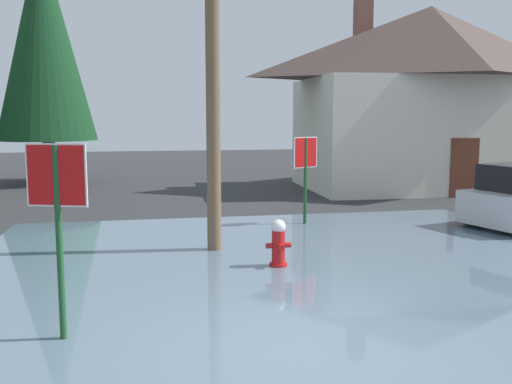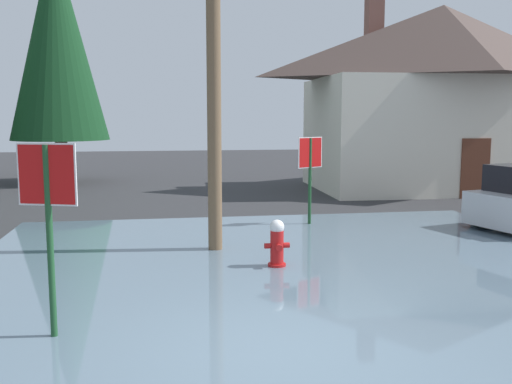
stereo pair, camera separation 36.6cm
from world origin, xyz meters
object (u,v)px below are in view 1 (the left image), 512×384
Objects in this scene: pine_tree_far_center at (44,39)px; house at (429,95)px; utility_pole at (213,48)px; stop_sign_far at (305,163)px; fire_hydrant at (278,245)px; stop_sign_near at (58,202)px.

house is at bearing -16.36° from pine_tree_far_center.
pine_tree_far_center is at bearing 163.64° from house.
utility_pole is 3.48× the size of stop_sign_far.
utility_pole reaches higher than fire_hydrant.
stop_sign_far is at bearing 67.54° from fire_hydrant.
utility_pole is at bearing -69.12° from pine_tree_far_center.
pine_tree_far_center is at bearing 125.01° from stop_sign_far.
pine_tree_far_center reaches higher than house.
stop_sign_far reaches higher than fire_hydrant.
house is at bearing 51.79° from fire_hydrant.
pine_tree_far_center is (-7.65, 10.92, 4.17)m from stop_sign_far.
fire_hydrant is 0.09× the size of house.
pine_tree_far_center reaches higher than stop_sign_far.
pine_tree_far_center is at bearing 98.66° from stop_sign_near.
pine_tree_far_center is (-2.69, 17.65, 4.02)m from stop_sign_near.
house is at bearing 44.87° from stop_sign_far.
pine_tree_far_center reaches higher than utility_pole.
utility_pole is 0.77× the size of house.
stop_sign_near is at bearing -126.39° from stop_sign_far.
fire_hydrant is at bearing -57.40° from utility_pole.
stop_sign_near is at bearing -81.34° from pine_tree_far_center.
fire_hydrant is 4.36m from stop_sign_far.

